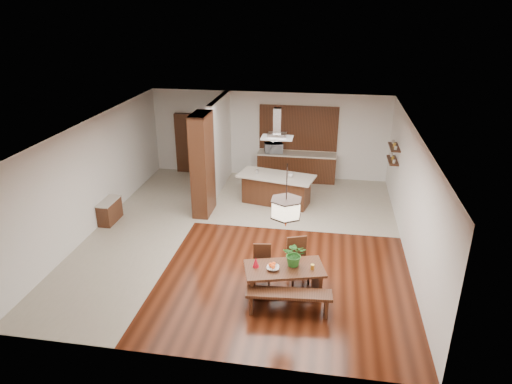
% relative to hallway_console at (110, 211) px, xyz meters
% --- Properties ---
extents(room_shell, '(9.00, 9.04, 2.92)m').
position_rel_hallway_console_xyz_m(room_shell, '(3.81, -0.20, 1.75)').
color(room_shell, black).
rests_on(room_shell, ground).
extents(tile_hallway, '(2.50, 9.00, 0.01)m').
position_rel_hallway_console_xyz_m(tile_hallway, '(1.06, -0.20, -0.31)').
color(tile_hallway, '#B0A692').
rests_on(tile_hallway, ground).
extents(tile_kitchen, '(5.50, 4.00, 0.01)m').
position_rel_hallway_console_xyz_m(tile_kitchen, '(5.06, 2.30, -0.31)').
color(tile_kitchen, '#B0A692').
rests_on(tile_kitchen, ground).
extents(soffit_band, '(8.00, 9.00, 0.02)m').
position_rel_hallway_console_xyz_m(soffit_band, '(3.81, -0.20, 2.57)').
color(soffit_band, '#401B10').
rests_on(soffit_band, room_shell).
extents(partition_pier, '(0.45, 1.00, 2.90)m').
position_rel_hallway_console_xyz_m(partition_pier, '(2.41, 1.00, 1.14)').
color(partition_pier, black).
rests_on(partition_pier, ground).
extents(partition_stub, '(0.18, 2.40, 2.90)m').
position_rel_hallway_console_xyz_m(partition_stub, '(2.41, 3.10, 1.14)').
color(partition_stub, silver).
rests_on(partition_stub, ground).
extents(hallway_console, '(0.37, 0.88, 0.63)m').
position_rel_hallway_console_xyz_m(hallway_console, '(0.00, 0.00, 0.00)').
color(hallway_console, black).
rests_on(hallway_console, ground).
extents(hallway_doorway, '(1.10, 0.20, 2.10)m').
position_rel_hallway_console_xyz_m(hallway_doorway, '(1.11, 4.20, 0.74)').
color(hallway_doorway, black).
rests_on(hallway_doorway, ground).
extents(rear_counter, '(2.60, 0.62, 0.95)m').
position_rel_hallway_console_xyz_m(rear_counter, '(4.81, 4.00, 0.16)').
color(rear_counter, black).
rests_on(rear_counter, ground).
extents(kitchen_window, '(2.60, 0.08, 1.50)m').
position_rel_hallway_console_xyz_m(kitchen_window, '(4.81, 4.26, 1.44)').
color(kitchen_window, '#A15930').
rests_on(kitchen_window, room_shell).
extents(shelf_lower, '(0.26, 0.90, 0.04)m').
position_rel_hallway_console_xyz_m(shelf_lower, '(7.68, 2.40, 1.08)').
color(shelf_lower, black).
rests_on(shelf_lower, room_shell).
extents(shelf_upper, '(0.26, 0.90, 0.04)m').
position_rel_hallway_console_xyz_m(shelf_upper, '(7.68, 2.40, 1.49)').
color(shelf_upper, black).
rests_on(shelf_upper, room_shell).
extents(dining_table, '(1.75, 1.19, 0.67)m').
position_rel_hallway_console_xyz_m(dining_table, '(5.09, -2.63, 0.17)').
color(dining_table, black).
rests_on(dining_table, ground).
extents(dining_bench, '(1.68, 0.49, 0.47)m').
position_rel_hallway_console_xyz_m(dining_bench, '(5.24, -3.18, -0.08)').
color(dining_bench, black).
rests_on(dining_bench, ground).
extents(dining_chair_left, '(0.43, 0.43, 0.87)m').
position_rel_hallway_console_xyz_m(dining_chair_left, '(4.58, -2.26, 0.12)').
color(dining_chair_left, black).
rests_on(dining_chair_left, ground).
extents(dining_chair_right, '(0.56, 0.56, 0.98)m').
position_rel_hallway_console_xyz_m(dining_chair_right, '(5.35, -2.05, 0.18)').
color(dining_chair_right, black).
rests_on(dining_chair_right, ground).
extents(pendant_lantern, '(0.64, 0.64, 1.31)m').
position_rel_hallway_console_xyz_m(pendant_lantern, '(5.09, -2.63, 1.93)').
color(pendant_lantern, '#FFECC3').
rests_on(pendant_lantern, room_shell).
extents(foliage_plant, '(0.48, 0.42, 0.52)m').
position_rel_hallway_console_xyz_m(foliage_plant, '(5.28, -2.51, 0.61)').
color(foliage_plant, '#296E24').
rests_on(foliage_plant, dining_table).
extents(fruit_bowl, '(0.27, 0.27, 0.06)m').
position_rel_hallway_console_xyz_m(fruit_bowl, '(4.87, -2.74, 0.38)').
color(fruit_bowl, '#BAB3A3').
rests_on(fruit_bowl, dining_table).
extents(napkin_cone, '(0.16, 0.16, 0.21)m').
position_rel_hallway_console_xyz_m(napkin_cone, '(4.51, -2.69, 0.46)').
color(napkin_cone, red).
rests_on(napkin_cone, dining_table).
extents(gold_ornament, '(0.08, 0.08, 0.11)m').
position_rel_hallway_console_xyz_m(gold_ornament, '(5.65, -2.60, 0.40)').
color(gold_ornament, gold).
rests_on(gold_ornament, dining_table).
extents(kitchen_island, '(2.38, 1.42, 0.92)m').
position_rel_hallway_console_xyz_m(kitchen_island, '(4.37, 1.96, 0.16)').
color(kitchen_island, black).
rests_on(kitchen_island, ground).
extents(range_hood, '(0.90, 0.55, 0.87)m').
position_rel_hallway_console_xyz_m(range_hood, '(4.37, 1.96, 2.15)').
color(range_hood, silver).
rests_on(range_hood, room_shell).
extents(island_cup, '(0.14, 0.14, 0.11)m').
position_rel_hallway_console_xyz_m(island_cup, '(4.79, 1.84, 0.65)').
color(island_cup, silver).
rests_on(island_cup, kitchen_island).
extents(microwave, '(0.67, 0.53, 0.33)m').
position_rel_hallway_console_xyz_m(microwave, '(4.02, 3.96, 0.80)').
color(microwave, silver).
rests_on(microwave, rear_counter).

